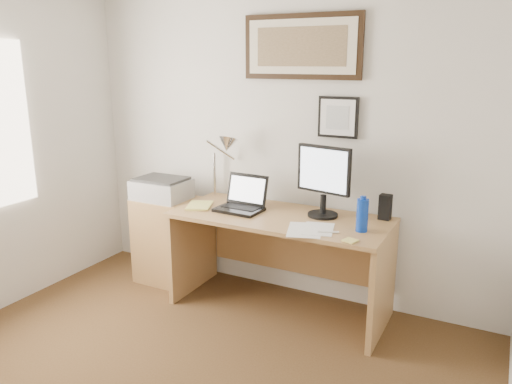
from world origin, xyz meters
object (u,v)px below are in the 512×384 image
Objects in this scene: desk at (284,242)px; laptop at (242,202)px; book at (188,205)px; side_cabinet at (168,240)px; water_bottle at (362,215)px; printer at (162,188)px; lcd_monitor at (324,178)px.

desk is 0.44m from laptop.
laptop is at bearing 16.29° from book.
side_cabinet is 3.02× the size of book.
laptop reaches higher than water_bottle.
water_bottle is at bearing -4.53° from laptop.
printer reaches higher than desk.
water_bottle is 0.95m from laptop.
lcd_monitor is at bearing 10.74° from laptop.
book is 0.55× the size of printer.
desk is (0.73, 0.20, -0.24)m from book.
water_bottle is at bearing -3.35° from printer.
book is 0.40m from printer.
water_bottle is 0.73m from desk.
lcd_monitor is at bearing 7.47° from desk.
water_bottle is at bearing -28.87° from lcd_monitor.
book is at bearing -21.64° from printer.
side_cabinet is 0.87m from laptop.
side_cabinet is 1.40× the size of lcd_monitor.
water_bottle is 1.37m from book.
water_bottle is 0.51× the size of printer.
side_cabinet is 2.08× the size of laptop.
laptop reaches higher than book.
laptop is 0.66m from lcd_monitor.
desk is (1.07, 0.04, 0.15)m from side_cabinet.
book is 0.80m from desk.
laptop is at bearing -3.25° from side_cabinet.
book is at bearing -178.10° from water_bottle.
laptop is 0.67× the size of lcd_monitor.
lcd_monitor is 1.18× the size of printer.
book is 1.08m from lcd_monitor.
side_cabinet is at bearing 154.12° from book.
side_cabinet is 1.66× the size of printer.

